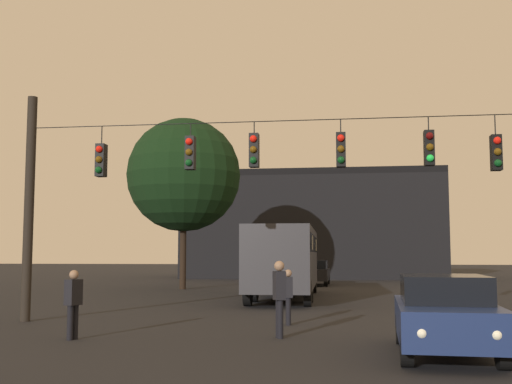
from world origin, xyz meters
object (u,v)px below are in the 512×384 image
city_bus (285,255)px  car_far_left (314,272)px  pedestrian_crossing_left (288,294)px  pedestrian_crossing_center (279,294)px  car_near_right (445,313)px  tree_left_silhouette (184,175)px  pedestrian_crossing_right (73,301)px

city_bus → car_far_left: 11.78m
pedestrian_crossing_left → pedestrian_crossing_center: bearing=-89.2°
car_near_right → tree_left_silhouette: tree_left_silhouette is taller
pedestrian_crossing_left → tree_left_silhouette: bearing=113.6°
pedestrian_crossing_right → pedestrian_crossing_center: bearing=11.2°
tree_left_silhouette → pedestrian_crossing_left: bearing=-66.4°
car_near_right → pedestrian_crossing_right: 8.11m
car_far_left → tree_left_silhouette: tree_left_silhouette is taller
pedestrian_crossing_right → tree_left_silhouette: 21.17m
city_bus → pedestrian_crossing_left: (1.04, -10.24, -1.03)m
pedestrian_crossing_left → car_far_left: bearing=91.0°
car_far_left → tree_left_silhouette: 10.31m
pedestrian_crossing_center → pedestrian_crossing_right: bearing=-168.8°
tree_left_silhouette → car_near_right: bearing=-63.3°
city_bus → car_near_right: size_ratio=2.51×
car_near_right → pedestrian_crossing_right: size_ratio=2.81×
car_near_right → pedestrian_crossing_center: 3.96m
pedestrian_crossing_left → tree_left_silhouette: 18.98m
pedestrian_crossing_center → tree_left_silhouette: 21.38m
car_near_right → pedestrian_crossing_right: (-8.04, 1.07, 0.08)m
city_bus → pedestrian_crossing_left: size_ratio=7.34×
car_near_right → pedestrian_crossing_left: bearing=126.3°
city_bus → pedestrian_crossing_center: size_ratio=6.23×
car_far_left → pedestrian_crossing_left: bearing=-89.0°
pedestrian_crossing_right → tree_left_silhouette: (-2.71, 20.29, 5.42)m
pedestrian_crossing_left → car_near_right: bearing=-53.7°
city_bus → car_near_right: bearing=-73.3°
car_near_right → tree_left_silhouette: size_ratio=0.47×
city_bus → pedestrian_crossing_right: 14.36m
pedestrian_crossing_left → pedestrian_crossing_center: (0.04, -2.72, 0.17)m
car_near_right → city_bus: bearing=106.7°
city_bus → car_far_left: (0.66, 11.71, -1.07)m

